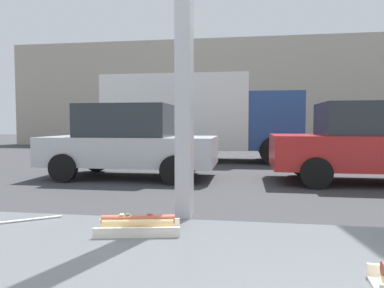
{
  "coord_description": "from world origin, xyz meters",
  "views": [
    {
      "loc": [
        0.2,
        -1.08,
        1.32
      ],
      "look_at": [
        -0.37,
        2.67,
        1.1
      ],
      "focal_mm": 33.6,
      "sensor_mm": 36.0,
      "label": 1
    }
  ],
  "objects_px": {
    "parked_car_red": "(372,143)",
    "hotdog_tray_near": "(138,225)",
    "parked_car_silver": "(130,141)",
    "box_truck": "(198,115)"
  },
  "relations": [
    {
      "from": "parked_car_red",
      "to": "box_truck",
      "type": "relative_size",
      "value": 0.65
    },
    {
      "from": "hotdog_tray_near",
      "to": "parked_car_red",
      "type": "relative_size",
      "value": 0.06
    },
    {
      "from": "parked_car_red",
      "to": "parked_car_silver",
      "type": "bearing_deg",
      "value": -180.0
    },
    {
      "from": "hotdog_tray_near",
      "to": "parked_car_silver",
      "type": "height_order",
      "value": "parked_car_silver"
    },
    {
      "from": "parked_car_red",
      "to": "hotdog_tray_near",
      "type": "bearing_deg",
      "value": -112.25
    },
    {
      "from": "hotdog_tray_near",
      "to": "box_truck",
      "type": "xyz_separation_m",
      "value": [
        -1.4,
        11.64,
        0.58
      ]
    },
    {
      "from": "hotdog_tray_near",
      "to": "parked_car_red",
      "type": "bearing_deg",
      "value": 67.75
    },
    {
      "from": "hotdog_tray_near",
      "to": "box_truck",
      "type": "height_order",
      "value": "box_truck"
    },
    {
      "from": "box_truck",
      "to": "parked_car_red",
      "type": "bearing_deg",
      "value": -43.42
    },
    {
      "from": "hotdog_tray_near",
      "to": "parked_car_silver",
      "type": "xyz_separation_m",
      "value": [
        -2.51,
        7.43,
        -0.15
      ]
    }
  ]
}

